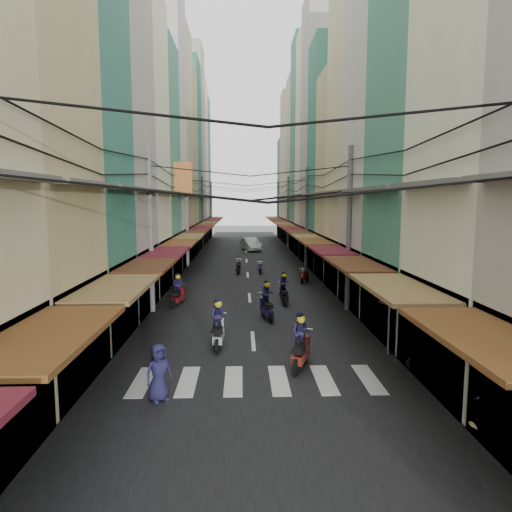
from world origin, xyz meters
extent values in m
plane|color=#63635F|center=(0.00, 0.00, 0.00)|extent=(160.00, 160.00, 0.00)
cube|color=black|center=(0.00, 20.00, 0.01)|extent=(10.00, 80.00, 0.02)
cube|color=gray|center=(-6.50, 20.00, 0.03)|extent=(3.00, 80.00, 0.06)
cube|color=gray|center=(6.50, 20.00, 0.03)|extent=(3.00, 80.00, 0.06)
cube|color=silver|center=(-3.50, -6.00, 0.03)|extent=(0.55, 2.40, 0.01)
cube|color=silver|center=(-2.10, -6.00, 0.03)|extent=(0.55, 2.40, 0.01)
cube|color=silver|center=(-0.70, -6.00, 0.03)|extent=(0.55, 2.40, 0.01)
cube|color=silver|center=(0.70, -6.00, 0.03)|extent=(0.55, 2.40, 0.01)
cube|color=silver|center=(2.10, -6.00, 0.03)|extent=(0.55, 2.40, 0.01)
cube|color=silver|center=(3.50, -6.00, 0.03)|extent=(0.55, 2.40, 0.01)
cube|color=brown|center=(-4.10, -10.98, 3.00)|extent=(1.80, 4.34, 0.12)
cube|color=#595651|center=(-4.75, -10.98, 6.00)|extent=(0.50, 4.24, 0.15)
cube|color=black|center=(-5.60, -6.27, 1.60)|extent=(1.20, 4.52, 3.20)
cube|color=olive|center=(-4.10, -6.27, 3.00)|extent=(1.80, 4.33, 0.12)
cube|color=#595651|center=(-4.75, -6.27, 6.00)|extent=(0.50, 4.23, 0.15)
cube|color=#387D6B|center=(-8.00, -1.76, 9.62)|extent=(6.00, 4.30, 19.25)
cube|color=black|center=(-5.60, -1.76, 1.60)|extent=(1.20, 4.13, 3.20)
cube|color=#592F19|center=(-4.10, -1.76, 3.00)|extent=(1.80, 3.96, 0.12)
cube|color=#595651|center=(-4.75, -1.76, 6.00)|extent=(0.50, 3.87, 0.15)
cube|color=#B0ABA1|center=(-8.00, 2.96, 10.47)|extent=(6.00, 5.14, 20.93)
cube|color=black|center=(-5.60, 2.96, 1.60)|extent=(1.20, 4.94, 3.20)
cube|color=maroon|center=(-4.10, 2.96, 3.00)|extent=(1.80, 4.73, 0.12)
cube|color=#595651|center=(-4.75, 2.96, 6.00)|extent=(0.50, 4.63, 0.15)
cube|color=#F0EECC|center=(-8.00, 8.00, 8.72)|extent=(6.00, 4.95, 17.43)
cube|color=black|center=(-5.60, 8.00, 1.60)|extent=(1.20, 4.75, 3.20)
cube|color=brown|center=(-4.10, 8.00, 3.00)|extent=(1.80, 4.56, 0.12)
cube|color=#595651|center=(-4.75, 8.00, 6.00)|extent=(0.50, 4.46, 0.15)
cube|color=#4A9075|center=(-8.00, 12.98, 8.16)|extent=(6.00, 4.99, 16.32)
cube|color=black|center=(-5.60, 12.98, 1.60)|extent=(1.20, 4.80, 3.20)
cube|color=olive|center=(-4.10, 12.98, 3.00)|extent=(1.80, 4.60, 0.12)
cube|color=#595651|center=(-4.75, 12.98, 6.00)|extent=(0.50, 4.50, 0.15)
cube|color=beige|center=(-8.00, 17.80, 11.44)|extent=(6.00, 4.65, 22.87)
cube|color=black|center=(-5.60, 17.80, 1.60)|extent=(1.20, 4.46, 3.20)
cube|color=#592F19|center=(-4.10, 17.80, 3.00)|extent=(1.80, 4.27, 0.12)
cube|color=#595651|center=(-4.75, 17.80, 6.00)|extent=(0.50, 4.18, 0.15)
cube|color=beige|center=(-8.00, 22.57, 10.29)|extent=(6.00, 4.89, 20.58)
cube|color=black|center=(-5.60, 22.57, 1.60)|extent=(1.20, 4.70, 3.20)
cube|color=maroon|center=(-4.10, 22.57, 3.00)|extent=(1.80, 4.50, 0.12)
cube|color=#595651|center=(-4.75, 22.57, 6.00)|extent=(0.50, 4.40, 0.15)
cube|color=tan|center=(-8.00, 27.27, 9.22)|extent=(6.00, 4.52, 18.44)
cube|color=black|center=(-5.60, 27.27, 1.60)|extent=(1.20, 4.34, 3.20)
cube|color=brown|center=(-4.10, 27.27, 3.00)|extent=(1.80, 4.16, 0.12)
cube|color=#595651|center=(-4.75, 27.27, 6.00)|extent=(0.50, 4.07, 0.15)
cube|color=#387D6B|center=(-8.00, 32.13, 10.31)|extent=(6.00, 5.20, 20.63)
cube|color=black|center=(-5.60, 32.13, 1.60)|extent=(1.20, 4.99, 3.20)
cube|color=olive|center=(-4.10, 32.13, 3.00)|extent=(1.80, 4.78, 0.12)
cube|color=#595651|center=(-4.75, 32.13, 6.00)|extent=(0.50, 4.68, 0.15)
cube|color=#B0ABA1|center=(-8.00, 37.20, 11.85)|extent=(6.00, 4.94, 23.70)
cube|color=black|center=(-5.60, 37.20, 1.60)|extent=(1.20, 4.74, 3.20)
cube|color=#592F19|center=(-4.10, 37.20, 3.00)|extent=(1.80, 4.55, 0.12)
cube|color=#595651|center=(-4.75, 37.20, 6.00)|extent=(0.50, 4.45, 0.15)
cube|color=#F0EECC|center=(-8.00, 42.14, 10.56)|extent=(6.00, 4.96, 21.12)
cube|color=black|center=(-5.60, 42.14, 1.60)|extent=(1.20, 4.76, 3.20)
cube|color=maroon|center=(-4.10, 42.14, 3.00)|extent=(1.80, 4.56, 0.12)
cube|color=#595651|center=(-4.75, 42.14, 6.00)|extent=(0.50, 4.46, 0.15)
cube|color=#4A9075|center=(-8.00, 47.14, 9.95)|extent=(6.00, 5.04, 19.90)
cube|color=black|center=(-5.60, 47.14, 1.60)|extent=(1.20, 4.84, 3.20)
cube|color=brown|center=(-4.10, 47.14, 3.00)|extent=(1.80, 4.64, 0.12)
cube|color=#595651|center=(-4.75, 47.14, 6.00)|extent=(0.50, 4.54, 0.15)
cube|color=#542D13|center=(-4.40, 12.00, 7.00)|extent=(1.20, 0.40, 2.20)
cube|color=brown|center=(4.10, -11.40, 3.00)|extent=(1.80, 4.35, 0.12)
cube|color=black|center=(5.60, -6.55, 1.60)|extent=(1.20, 4.78, 3.20)
cube|color=olive|center=(4.10, -6.55, 3.00)|extent=(1.80, 4.58, 0.12)
cube|color=#595651|center=(4.75, -6.55, 6.00)|extent=(0.50, 4.48, 0.15)
cube|color=#4A9075|center=(8.00, -1.55, 7.54)|extent=(6.00, 5.03, 15.08)
cube|color=black|center=(5.60, -1.55, 1.60)|extent=(1.20, 4.83, 3.20)
cube|color=#592F19|center=(4.10, -1.55, 3.00)|extent=(1.80, 4.63, 0.12)
cube|color=#595651|center=(4.75, -1.55, 6.00)|extent=(0.50, 4.53, 0.15)
cube|color=beige|center=(8.00, 3.36, 10.83)|extent=(6.00, 4.79, 21.66)
cube|color=black|center=(5.60, 3.36, 1.60)|extent=(1.20, 4.60, 3.20)
cube|color=maroon|center=(4.10, 3.36, 3.00)|extent=(1.80, 4.41, 0.12)
cube|color=#595651|center=(4.75, 3.36, 6.00)|extent=(0.50, 4.31, 0.15)
cube|color=beige|center=(8.00, 8.02, 10.37)|extent=(6.00, 4.52, 20.74)
cube|color=black|center=(5.60, 8.02, 1.60)|extent=(1.20, 4.34, 3.20)
cube|color=brown|center=(4.10, 8.02, 3.00)|extent=(1.80, 4.16, 0.12)
cube|color=#595651|center=(4.75, 8.02, 6.00)|extent=(0.50, 4.07, 0.15)
cube|color=tan|center=(8.00, 12.34, 7.06)|extent=(6.00, 4.12, 14.13)
cube|color=black|center=(5.60, 12.34, 1.60)|extent=(1.20, 3.96, 3.20)
cube|color=olive|center=(4.10, 12.34, 3.00)|extent=(1.80, 3.79, 0.12)
cube|color=#595651|center=(4.75, 12.34, 6.00)|extent=(0.50, 3.71, 0.15)
cube|color=#387D6B|center=(8.00, 16.61, 8.84)|extent=(6.00, 4.40, 17.68)
cube|color=black|center=(5.60, 16.61, 1.60)|extent=(1.20, 4.23, 3.20)
cube|color=#592F19|center=(4.10, 16.61, 3.00)|extent=(1.80, 4.05, 0.12)
cube|color=#595651|center=(4.75, 16.61, 6.00)|extent=(0.50, 3.96, 0.15)
cube|color=#B0ABA1|center=(8.00, 21.13, 11.30)|extent=(6.00, 4.64, 22.59)
cube|color=black|center=(5.60, 21.13, 1.60)|extent=(1.20, 4.45, 3.20)
cube|color=maroon|center=(4.10, 21.13, 3.00)|extent=(1.80, 4.26, 0.12)
cube|color=#595651|center=(4.75, 21.13, 6.00)|extent=(0.50, 4.17, 0.15)
cube|color=#F0EECC|center=(8.00, 25.45, 10.63)|extent=(6.00, 4.00, 21.25)
cube|color=black|center=(5.60, 25.45, 1.60)|extent=(1.20, 3.84, 3.20)
cube|color=brown|center=(4.10, 25.45, 3.00)|extent=(1.80, 3.68, 0.12)
cube|color=#595651|center=(4.75, 25.45, 6.00)|extent=(0.50, 3.60, 0.15)
cube|color=#4A9075|center=(8.00, 29.95, 11.16)|extent=(6.00, 5.01, 22.33)
cube|color=black|center=(5.60, 29.95, 1.60)|extent=(1.20, 4.81, 3.20)
cube|color=olive|center=(4.10, 29.95, 3.00)|extent=(1.80, 4.61, 0.12)
cube|color=#595651|center=(4.75, 29.95, 6.00)|extent=(0.50, 4.51, 0.15)
cube|color=beige|center=(8.00, 34.96, 9.86)|extent=(6.00, 5.00, 19.71)
cube|color=black|center=(5.60, 34.96, 1.60)|extent=(1.20, 4.80, 3.20)
cube|color=#592F19|center=(4.10, 34.96, 3.00)|extent=(1.80, 4.60, 0.12)
cube|color=#595651|center=(4.75, 34.96, 6.00)|extent=(0.50, 4.50, 0.15)
cube|color=beige|center=(8.00, 39.61, 8.43)|extent=(6.00, 4.32, 16.86)
cube|color=black|center=(5.60, 39.61, 1.60)|extent=(1.20, 4.15, 3.20)
cube|color=maroon|center=(4.10, 39.61, 3.00)|extent=(1.80, 3.97, 0.12)
cube|color=#595651|center=(4.75, 39.61, 6.00)|extent=(0.50, 3.89, 0.15)
cube|color=tan|center=(8.00, 43.94, 9.98)|extent=(6.00, 4.33, 19.96)
cube|color=black|center=(5.60, 43.94, 1.60)|extent=(1.20, 4.16, 3.20)
cube|color=brown|center=(4.10, 43.94, 3.00)|extent=(1.80, 3.99, 0.12)
cube|color=#595651|center=(4.75, 43.94, 6.00)|extent=(0.50, 3.90, 0.15)
cube|color=#387D6B|center=(8.00, 48.54, 7.17)|extent=(6.00, 4.88, 14.34)
cube|color=black|center=(5.60, 48.54, 1.60)|extent=(1.20, 4.68, 3.20)
cube|color=olive|center=(4.10, 48.54, 3.00)|extent=(1.80, 4.49, 0.12)
cube|color=#595651|center=(4.75, 48.54, 6.00)|extent=(0.50, 4.39, 0.15)
cylinder|color=slate|center=(-4.90, 3.00, 4.10)|extent=(0.26, 0.26, 8.20)
cylinder|color=slate|center=(4.90, 3.00, 4.10)|extent=(0.26, 0.26, 8.20)
cylinder|color=slate|center=(-4.90, 18.00, 4.10)|extent=(0.26, 0.26, 8.20)
cylinder|color=slate|center=(4.90, 18.00, 4.10)|extent=(0.26, 0.26, 8.20)
cylinder|color=slate|center=(-4.90, 33.00, 4.10)|extent=(0.26, 0.26, 8.20)
cylinder|color=slate|center=(4.90, 33.00, 4.10)|extent=(0.26, 0.26, 8.20)
cylinder|color=slate|center=(-4.90, 48.00, 4.10)|extent=(0.26, 0.26, 8.20)
cylinder|color=slate|center=(4.90, 48.00, 4.10)|extent=(0.26, 0.26, 8.20)
imported|color=white|center=(0.58, 30.55, 0.00)|extent=(5.30, 3.04, 1.76)
imported|color=black|center=(6.68, -3.00, 0.00)|extent=(1.82, 0.81, 1.22)
cylinder|color=black|center=(-1.32, -2.10, 0.27)|extent=(0.10, 0.54, 0.54)
cylinder|color=black|center=(-1.32, -3.45, 0.27)|extent=(0.10, 0.54, 0.54)
cube|color=#9A9BA3|center=(-1.32, -2.77, 0.44)|extent=(0.35, 1.20, 0.29)
cube|color=black|center=(-1.32, -3.03, 0.75)|extent=(0.33, 0.57, 0.19)
cube|color=#9A9BA3|center=(-1.32, -2.20, 0.68)|extent=(0.31, 0.29, 0.57)
imported|color=#1F1D45|center=(-1.32, -2.77, 0.57)|extent=(0.55, 0.39, 1.38)
sphere|color=gold|center=(-1.32, -2.77, 1.61)|extent=(0.29, 0.29, 0.29)
cylinder|color=black|center=(1.81, 4.95, 0.25)|extent=(0.10, 0.51, 0.51)
cylinder|color=black|center=(1.81, 3.68, 0.25)|extent=(0.10, 0.51, 0.51)
cube|color=black|center=(1.81, 4.32, 0.41)|extent=(0.33, 1.12, 0.27)
cube|color=black|center=(1.81, 4.07, 0.70)|extent=(0.31, 0.54, 0.18)
cube|color=black|center=(1.81, 4.85, 0.64)|extent=(0.29, 0.27, 0.54)
imported|color=#1F1D45|center=(1.81, 4.32, 0.54)|extent=(0.52, 0.37, 1.30)
sphere|color=gold|center=(1.81, 4.32, 1.51)|extent=(0.27, 0.27, 0.27)
cylinder|color=black|center=(0.72, 1.85, 0.27)|extent=(0.10, 0.54, 0.54)
cylinder|color=black|center=(0.72, 0.51, 0.27)|extent=(0.10, 0.54, 0.54)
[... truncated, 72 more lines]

